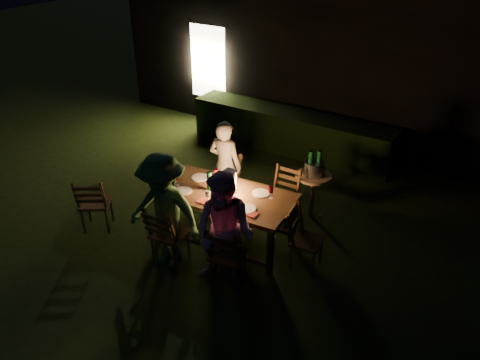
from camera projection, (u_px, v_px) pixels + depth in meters
The scene contains 29 objects.
garden_envelope at pixel (361, 50), 10.39m from camera, with size 40.00×40.00×3.20m.
dining_table at pixel (225, 198), 6.59m from camera, with size 2.01×1.11×0.81m.
chair_near_left at pixel (170, 243), 6.38m from camera, with size 0.48×0.51×0.99m.
chair_near_right at pixel (227, 264), 6.03m from camera, with size 0.49×0.52×0.94m.
chair_far_left at pixel (224, 192), 7.58m from camera, with size 0.47×0.50×0.96m.
chair_far_right at pixel (281, 208), 7.18m from camera, with size 0.42×0.45×0.94m.
chair_end at pixel (305, 249), 6.32m from camera, with size 0.47×0.45×0.91m.
chair_spare at pixel (97, 212), 7.08m from camera, with size 0.61×0.62×0.96m.
person_house_side at pixel (225, 166), 7.39m from camera, with size 0.55×0.36×1.51m, color beige.
person_opp_right at pixel (225, 233), 5.73m from camera, with size 0.79×0.61×1.62m, color #C185B1.
person_opp_left at pixel (164, 212), 6.08m from camera, with size 1.08×0.62×1.67m, color #326433.
lantern at pixel (230, 183), 6.49m from camera, with size 0.16×0.16×0.35m.
plate_far_left at pixel (200, 177), 6.93m from camera, with size 0.25×0.25×0.01m, color white.
plate_near_left at pixel (183, 191), 6.59m from camera, with size 0.25×0.25×0.01m, color white.
plate_far_right at pixel (261, 193), 6.54m from camera, with size 0.25×0.25×0.01m, color white.
plate_near_right at pixel (247, 209), 6.20m from camera, with size 0.25×0.25×0.01m, color white.
wineglass_a at pixel (216, 175), 6.84m from camera, with size 0.06×0.06×0.18m, color #59070F, non-canonical shape.
wineglass_b at pixel (177, 180), 6.70m from camera, with size 0.06×0.06×0.18m, color #59070F, non-canonical shape.
wineglass_c at pixel (234, 203), 6.17m from camera, with size 0.06×0.06×0.18m, color #59070F, non-canonical shape.
wineglass_d at pixel (271, 193), 6.40m from camera, with size 0.06×0.06×0.18m, color #59070F, non-canonical shape.
wineglass_e at pixel (208, 196), 6.31m from camera, with size 0.06×0.06×0.18m, color silver, non-canonical shape.
bottle_table at pixel (209, 181), 6.58m from camera, with size 0.07×0.07×0.28m, color #0F471E.
napkin_left at pixel (204, 201), 6.36m from camera, with size 0.18×0.14×0.01m, color red.
napkin_right at pixel (251, 214), 6.09m from camera, with size 0.18×0.14×0.01m, color red.
phone at pixel (176, 193), 6.56m from camera, with size 0.14×0.07×0.01m, color black.
side_table at pixel (313, 180), 7.18m from camera, with size 0.56×0.56×0.75m.
ice_bucket at pixel (314, 168), 7.09m from camera, with size 0.30×0.30×0.22m, color #A5A8AD.
bottle_bucket_a at pixel (310, 166), 7.05m from camera, with size 0.07×0.07×0.32m, color #0F471E.
bottle_bucket_b at pixel (319, 165), 7.07m from camera, with size 0.07×0.07×0.32m, color #0F471E.
Camera 1 is at (3.20, -4.16, 4.22)m, focal length 35.00 mm.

